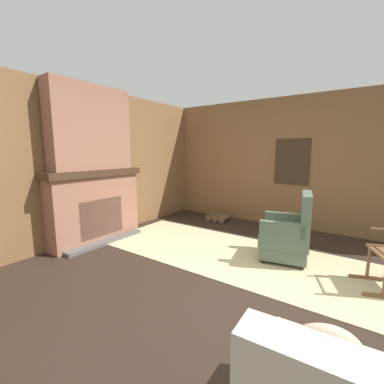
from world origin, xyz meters
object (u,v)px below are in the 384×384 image
(storage_case, at_px, (121,165))
(firewood_stack, at_px, (218,217))
(oil_lamp_vase, at_px, (75,165))
(armchair, at_px, (288,236))

(storage_case, bearing_deg, firewood_stack, 57.30)
(oil_lamp_vase, bearing_deg, armchair, 24.64)
(firewood_stack, relative_size, oil_lamp_vase, 1.99)
(firewood_stack, distance_m, oil_lamp_vase, 3.12)
(firewood_stack, xyz_separation_m, oil_lamp_vase, (-1.11, -2.64, 1.25))
(armchair, height_order, firewood_stack, armchair)
(armchair, relative_size, firewood_stack, 2.03)
(firewood_stack, height_order, oil_lamp_vase, oil_lamp_vase)
(firewood_stack, relative_size, storage_case, 2.38)
(firewood_stack, distance_m, storage_case, 2.39)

